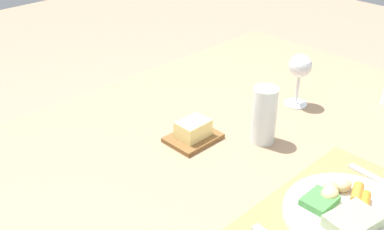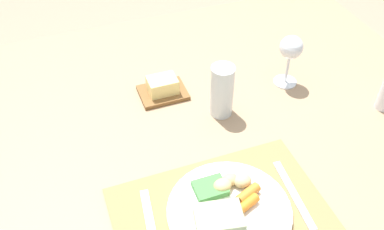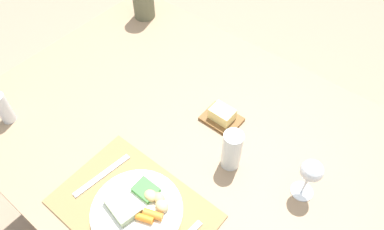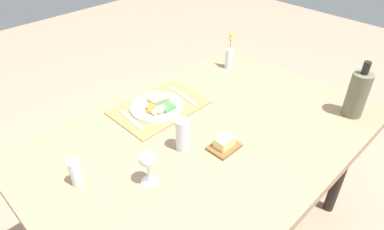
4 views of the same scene
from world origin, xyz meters
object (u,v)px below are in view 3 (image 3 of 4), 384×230
Objects in this scene: wine_glass at (311,172)px; dinner_plate at (138,208)px; dining_table at (198,149)px; flower_vase at (2,106)px; water_tumbler at (232,152)px; butter_dish at (222,116)px; fork at (102,175)px.

dinner_plate is at bearing -133.57° from wine_glass.
dining_table is 7.20× the size of flower_vase.
butter_dish is at bearing 134.80° from water_tumbler.
wine_glass reaches higher than butter_dish.
dining_table is 0.68m from flower_vase.
dinner_plate is (0.02, -0.31, 0.08)m from dining_table.
water_tumbler reaches higher than butter_dish.
fork is 0.62m from wine_glass.
wine_glass is (0.36, 0.04, 0.18)m from dining_table.
fork reaches higher than dining_table.
water_tumbler is at bearing 25.83° from flower_vase.
flower_vase reaches higher than dinner_plate.
fork is 0.93× the size of flower_vase.
water_tumbler is 0.95× the size of wine_glass.
water_tumbler is (0.11, 0.30, 0.05)m from dinner_plate.
water_tumbler is at bearing 69.63° from dinner_plate.
butter_dish is (-0.01, 0.43, 0.00)m from dinner_plate.
fork is at bearing -115.15° from dining_table.
dinner_plate is 0.59m from flower_vase.
dinner_plate is at bearing 2.66° from fork.
dinner_plate is 1.79× the size of water_tumbler.
dining_table is 0.32m from dinner_plate.
dining_table is 12.07× the size of butter_dish.
wine_glass is (0.23, 0.05, 0.05)m from water_tumbler.
fork is at bearing -145.74° from wine_glass.
fork is at bearing 175.83° from dinner_plate.
flower_vase is at bearing -148.16° from dining_table.
wine_glass is (0.50, 0.34, 0.11)m from fork.
dining_table is at bearing 175.32° from water_tumbler.
fork is (-0.14, -0.30, 0.07)m from dining_table.
dinner_plate is 0.43m from butter_dish.
wine_glass is (0.34, 0.36, 0.10)m from dinner_plate.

